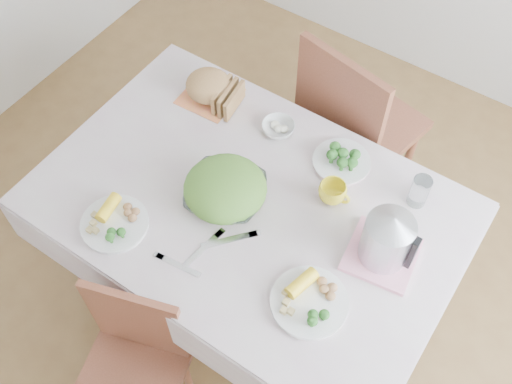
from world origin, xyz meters
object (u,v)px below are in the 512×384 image
Objects in this scene: salad_bowl at (226,193)px; dinner_plate_right at (309,302)px; chair_near at (125,379)px; dinner_plate_left at (115,224)px; electric_kettle at (387,238)px; yellow_mug at (332,192)px; dining_table at (249,254)px; chair_far at (361,128)px.

salad_bowl is 1.09× the size of dinner_plate_right.
chair_near is 0.72m from dinner_plate_right.
dinner_plate_left is (-0.25, -0.31, -0.02)m from salad_bowl.
salad_bowl is at bearing 158.43° from dinner_plate_right.
yellow_mug is at bearing 167.79° from electric_kettle.
dinner_plate_right is 2.51× the size of yellow_mug.
dinner_plate_right is (0.38, -0.21, 0.40)m from dining_table.
dinner_plate_right is 0.32m from electric_kettle.
dinner_plate_left is at bearing -129.55° from salad_bowl.
yellow_mug reaches higher than dinner_plate_right.
dinner_plate_right is at bearing -29.06° from dining_table.
chair_far is 1.24m from dinner_plate_left.
electric_kettle is (0.49, 0.07, 0.51)m from dining_table.
chair_far is (0.08, 0.79, 0.09)m from dining_table.
chair_far is at bearing 69.83° from dinner_plate_left.
chair_near is at bearing -132.44° from dinner_plate_right.
yellow_mug is at bearing 34.06° from salad_bowl.
dinner_plate_left is at bearing -169.91° from dinner_plate_right.
chair_far is at bearing 106.75° from dinner_plate_right.
dinner_plate_left is 0.93m from electric_kettle.
dining_table is 13.84× the size of yellow_mug.
dining_table is 6.16× the size of electric_kettle.
electric_kettle is at bearing 68.59° from dinner_plate_right.
yellow_mug is (-0.14, 0.39, 0.03)m from dinner_plate_right.
salad_bowl is at bearing -158.85° from electric_kettle.
dining_table is 0.43m from salad_bowl.
chair_far is 4.45× the size of electric_kettle.
chair_far is 0.71m from yellow_mug.
salad_bowl is (-0.16, -0.82, 0.33)m from chair_far.
chair_far is 0.92m from electric_kettle.
yellow_mug is (0.24, 0.18, 0.43)m from dining_table.
chair_near is at bearing -87.95° from salad_bowl.
dining_table is 0.62m from dinner_plate_left.
dinner_plate_left is at bearing -142.59° from electric_kettle.
salad_bowl is 0.59m from electric_kettle.
salad_bowl is at bearing 50.45° from dinner_plate_left.
chair_far reaches higher than dinner_plate_right.
dining_table is 5.51× the size of dinner_plate_right.
salad_bowl is at bearing 90.60° from chair_far.
electric_kettle is (0.55, 0.76, 0.42)m from chair_near.
yellow_mug is (0.16, -0.60, 0.34)m from chair_far.
chair_near is at bearing -114.82° from electric_kettle.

